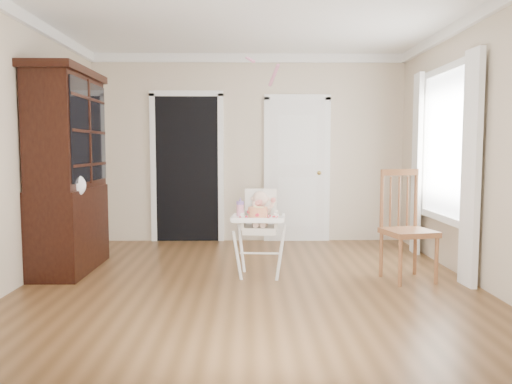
{
  "coord_description": "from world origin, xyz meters",
  "views": [
    {
      "loc": [
        -0.01,
        -4.78,
        1.34
      ],
      "look_at": [
        0.07,
        0.32,
        0.9
      ],
      "focal_mm": 35.0,
      "sensor_mm": 36.0,
      "label": 1
    }
  ],
  "objects_px": {
    "cake": "(258,213)",
    "china_cabinet": "(68,171)",
    "high_chair": "(260,222)",
    "dining_chair": "(407,229)",
    "sippy_cup": "(240,208)"
  },
  "relations": [
    {
      "from": "cake",
      "to": "china_cabinet",
      "type": "height_order",
      "value": "china_cabinet"
    },
    {
      "from": "high_chair",
      "to": "dining_chair",
      "type": "bearing_deg",
      "value": -0.54
    },
    {
      "from": "high_chair",
      "to": "dining_chair",
      "type": "distance_m",
      "value": 1.51
    },
    {
      "from": "cake",
      "to": "dining_chair",
      "type": "distance_m",
      "value": 1.55
    },
    {
      "from": "sippy_cup",
      "to": "china_cabinet",
      "type": "relative_size",
      "value": 0.09
    },
    {
      "from": "cake",
      "to": "dining_chair",
      "type": "height_order",
      "value": "dining_chair"
    },
    {
      "from": "china_cabinet",
      "to": "high_chair",
      "type": "bearing_deg",
      "value": -8.33
    },
    {
      "from": "dining_chair",
      "to": "sippy_cup",
      "type": "bearing_deg",
      "value": 164.87
    },
    {
      "from": "cake",
      "to": "sippy_cup",
      "type": "relative_size",
      "value": 1.28
    },
    {
      "from": "cake",
      "to": "china_cabinet",
      "type": "distance_m",
      "value": 2.18
    },
    {
      "from": "cake",
      "to": "china_cabinet",
      "type": "bearing_deg",
      "value": 165.14
    },
    {
      "from": "high_chair",
      "to": "china_cabinet",
      "type": "relative_size",
      "value": 0.43
    },
    {
      "from": "cake",
      "to": "high_chair",
      "type": "bearing_deg",
      "value": 83.59
    },
    {
      "from": "cake",
      "to": "dining_chair",
      "type": "bearing_deg",
      "value": 3.44
    },
    {
      "from": "high_chair",
      "to": "sippy_cup",
      "type": "xyz_separation_m",
      "value": [
        -0.21,
        -0.06,
        0.16
      ]
    }
  ]
}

